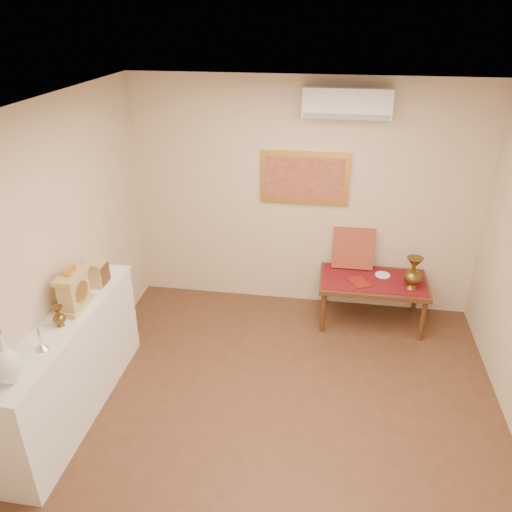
% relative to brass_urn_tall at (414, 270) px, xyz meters
% --- Properties ---
extents(floor, '(4.50, 4.50, 0.00)m').
position_rel_brass_urn_tall_xyz_m(floor, '(-1.24, -1.76, -0.78)').
color(floor, brown).
rests_on(floor, ground).
extents(ceiling, '(4.50, 4.50, 0.00)m').
position_rel_brass_urn_tall_xyz_m(ceiling, '(-1.24, -1.76, 1.92)').
color(ceiling, silver).
rests_on(ceiling, ground).
extents(wall_back, '(4.00, 0.02, 2.70)m').
position_rel_brass_urn_tall_xyz_m(wall_back, '(-1.24, 0.49, 0.57)').
color(wall_back, beige).
rests_on(wall_back, ground).
extents(wall_left, '(0.02, 4.50, 2.70)m').
position_rel_brass_urn_tall_xyz_m(wall_left, '(-3.24, -1.76, 0.57)').
color(wall_left, beige).
rests_on(wall_left, ground).
extents(candlestick, '(0.11, 0.11, 0.22)m').
position_rel_brass_urn_tall_xyz_m(candlestick, '(-3.04, -2.15, 0.31)').
color(candlestick, silver).
rests_on(candlestick, display_ledge).
extents(brass_urn_small, '(0.10, 0.10, 0.23)m').
position_rel_brass_urn_tall_xyz_m(brass_urn_small, '(-3.06, -1.84, 0.32)').
color(brass_urn_small, brown).
rests_on(brass_urn_small, display_ledge).
extents(table_cloth, '(1.14, 0.59, 0.01)m').
position_rel_brass_urn_tall_xyz_m(table_cloth, '(-0.39, 0.12, -0.23)').
color(table_cloth, maroon).
rests_on(table_cloth, low_table).
extents(brass_urn_tall, '(0.20, 0.20, 0.45)m').
position_rel_brass_urn_tall_xyz_m(brass_urn_tall, '(0.00, 0.00, 0.00)').
color(brass_urn_tall, brown).
rests_on(brass_urn_tall, table_cloth).
extents(plate, '(0.17, 0.17, 0.01)m').
position_rel_brass_urn_tall_xyz_m(plate, '(-0.29, 0.23, -0.22)').
color(plate, silver).
rests_on(plate, table_cloth).
extents(menu, '(0.28, 0.31, 0.01)m').
position_rel_brass_urn_tall_xyz_m(menu, '(-0.56, 0.02, -0.22)').
color(menu, maroon).
rests_on(menu, table_cloth).
extents(cushion, '(0.48, 0.20, 0.49)m').
position_rel_brass_urn_tall_xyz_m(cushion, '(-0.64, 0.41, 0.02)').
color(cushion, maroon).
rests_on(cushion, table_cloth).
extents(display_ledge, '(0.37, 2.02, 0.98)m').
position_rel_brass_urn_tall_xyz_m(display_ledge, '(-3.07, -1.76, -0.29)').
color(display_ledge, white).
rests_on(display_ledge, floor).
extents(mantel_clock, '(0.17, 0.36, 0.41)m').
position_rel_brass_urn_tall_xyz_m(mantel_clock, '(-3.05, -1.57, 0.37)').
color(mantel_clock, tan).
rests_on(mantel_clock, display_ledge).
extents(wooden_chest, '(0.16, 0.21, 0.24)m').
position_rel_brass_urn_tall_xyz_m(wooden_chest, '(-3.04, -1.14, 0.32)').
color(wooden_chest, tan).
rests_on(wooden_chest, display_ledge).
extents(low_table, '(1.20, 0.70, 0.55)m').
position_rel_brass_urn_tall_xyz_m(low_table, '(-0.39, 0.12, -0.30)').
color(low_table, '#502C18').
rests_on(low_table, floor).
extents(painting, '(1.00, 0.06, 0.60)m').
position_rel_brass_urn_tall_xyz_m(painting, '(-1.24, 0.46, 0.82)').
color(painting, gold).
rests_on(painting, wall_back).
extents(ac_unit, '(0.90, 0.25, 0.30)m').
position_rel_brass_urn_tall_xyz_m(ac_unit, '(-0.84, 0.36, 1.67)').
color(ac_unit, silver).
rests_on(ac_unit, wall_back).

